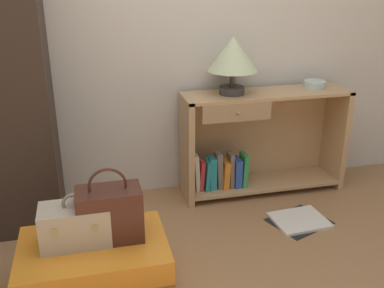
{
  "coord_description": "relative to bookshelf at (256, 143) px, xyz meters",
  "views": [
    {
      "loc": [
        -0.47,
        -1.47,
        1.51
      ],
      "look_at": [
        0.11,
        0.9,
        0.55
      ],
      "focal_mm": 41.66,
      "sensor_mm": 36.0,
      "label": 1
    }
  ],
  "objects": [
    {
      "name": "open_book_on_floor",
      "position": [
        0.12,
        -0.51,
        -0.35
      ],
      "size": [
        0.43,
        0.4,
        0.02
      ],
      "color": "white",
      "rests_on": "ground_plane"
    },
    {
      "name": "bookshelf",
      "position": [
        0.0,
        0.0,
        0.0
      ],
      "size": [
        1.16,
        0.33,
        0.73
      ],
      "color": "tan",
      "rests_on": "ground_plane"
    },
    {
      "name": "train_case",
      "position": [
        -1.25,
        -0.82,
        0.0
      ],
      "size": [
        0.33,
        0.2,
        0.27
      ],
      "color": "#B7A88E",
      "rests_on": "suitcase_large"
    },
    {
      "name": "back_wall",
      "position": [
        -0.67,
        0.22,
        0.94
      ],
      "size": [
        6.4,
        0.1,
        2.6
      ],
      "primitive_type": "cube",
      "color": "beige",
      "rests_on": "ground_plane"
    },
    {
      "name": "suitcase_large",
      "position": [
        -1.17,
        -0.85,
        -0.23
      ],
      "size": [
        0.73,
        0.51,
        0.26
      ],
      "color": "orange",
      "rests_on": "ground_plane"
    },
    {
      "name": "table_lamp",
      "position": [
        -0.2,
        -0.01,
        0.63
      ],
      "size": [
        0.33,
        0.33,
        0.38
      ],
      "color": "#3D3838",
      "rests_on": "bookshelf"
    },
    {
      "name": "bowl",
      "position": [
        0.42,
        0.01,
        0.4
      ],
      "size": [
        0.15,
        0.15,
        0.05
      ],
      "primitive_type": "cylinder",
      "color": "silver",
      "rests_on": "bookshelf"
    },
    {
      "name": "handbag",
      "position": [
        -1.08,
        -0.82,
        0.04
      ],
      "size": [
        0.31,
        0.18,
        0.38
      ],
      "color": "#472319",
      "rests_on": "suitcase_large"
    }
  ]
}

